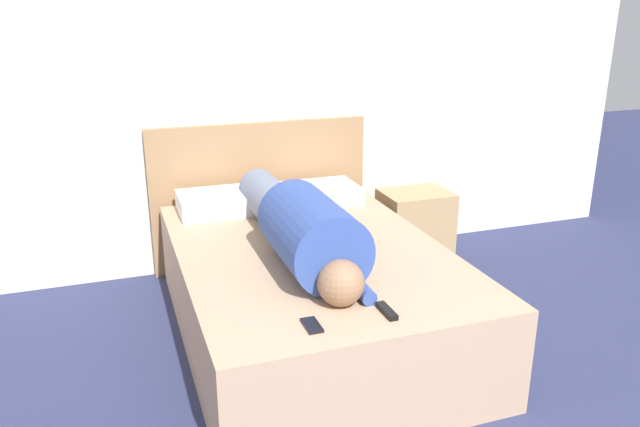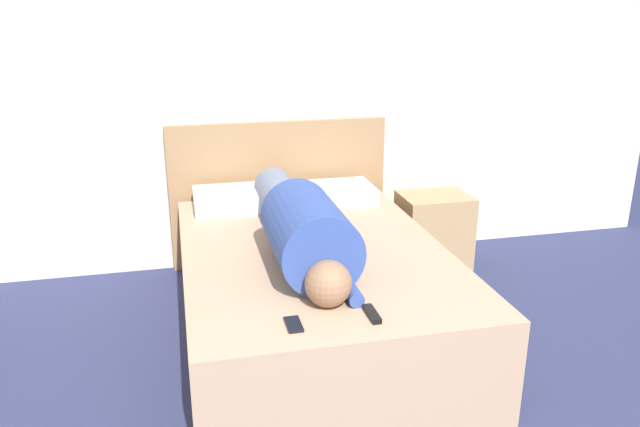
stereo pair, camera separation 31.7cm
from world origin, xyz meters
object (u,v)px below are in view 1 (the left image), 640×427
(nightstand, at_px, (415,227))
(cell_phone, at_px, (312,325))
(person_lying, at_px, (300,226))
(bed, at_px, (311,292))
(pillow_near_headboard, at_px, (222,202))
(tv_remote, at_px, (387,311))
(pillow_second, at_px, (319,193))

(nightstand, bearing_deg, cell_phone, -129.75)
(person_lying, height_order, cell_phone, person_lying)
(bed, height_order, cell_phone, cell_phone)
(pillow_near_headboard, distance_m, cell_phone, 1.62)
(person_lying, height_order, tv_remote, person_lying)
(pillow_near_headboard, relative_size, pillow_second, 1.05)
(nightstand, bearing_deg, bed, -144.18)
(pillow_second, xyz_separation_m, tv_remote, (-0.25, -1.62, -0.04))
(tv_remote, bearing_deg, cell_phone, -179.57)
(person_lying, bearing_deg, nightstand, 36.52)
(nightstand, height_order, person_lying, person_lying)
(person_lying, relative_size, pillow_second, 3.15)
(tv_remote, relative_size, cell_phone, 1.15)
(bed, bearing_deg, pillow_near_headboard, 112.76)
(nightstand, distance_m, tv_remote, 1.86)
(bed, bearing_deg, pillow_second, 67.95)
(pillow_near_headboard, distance_m, pillow_second, 0.66)
(tv_remote, xyz_separation_m, cell_phone, (-0.34, -0.00, -0.01))
(person_lying, relative_size, tv_remote, 10.78)
(pillow_second, relative_size, tv_remote, 3.42)
(tv_remote, bearing_deg, pillow_second, 81.13)
(bed, height_order, person_lying, person_lying)
(tv_remote, bearing_deg, person_lying, 101.98)
(pillow_near_headboard, relative_size, cell_phone, 4.16)
(nightstand, relative_size, cell_phone, 4.09)
(person_lying, xyz_separation_m, tv_remote, (0.16, -0.74, -0.15))
(pillow_second, xyz_separation_m, cell_phone, (-0.59, -1.62, -0.05))
(person_lying, relative_size, cell_phone, 12.44)
(pillow_near_headboard, height_order, pillow_second, pillow_near_headboard)
(pillow_near_headboard, height_order, cell_phone, pillow_near_headboard)
(bed, distance_m, tv_remote, 0.87)
(bed, relative_size, tv_remote, 13.58)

